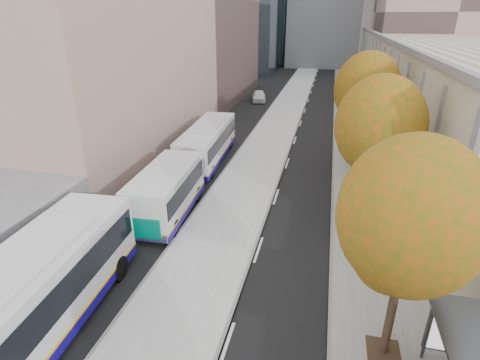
% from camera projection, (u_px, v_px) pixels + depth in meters
% --- Properties ---
extents(bus_platform, '(4.25, 150.00, 0.15)m').
position_uv_depth(bus_platform, '(269.00, 141.00, 33.84)').
color(bus_platform, '#A4A4A4').
rests_on(bus_platform, ground).
extents(sidewalk, '(4.75, 150.00, 0.08)m').
position_uv_depth(sidewalk, '(361.00, 148.00, 32.17)').
color(sidewalk, slate).
rests_on(sidewalk, ground).
extents(building_tan, '(18.00, 92.00, 8.00)m').
position_uv_depth(building_tan, '(435.00, 65.00, 54.01)').
color(building_tan, gray).
rests_on(building_tan, ground).
extents(tree_c, '(4.20, 4.20, 7.28)m').
position_uv_depth(tree_c, '(411.00, 217.00, 10.58)').
color(tree_c, black).
rests_on(tree_c, sidewalk).
extents(tree_d, '(4.40, 4.40, 7.60)m').
position_uv_depth(tree_d, '(380.00, 126.00, 18.51)').
color(tree_d, black).
rests_on(tree_d, sidewalk).
extents(tree_e, '(4.60, 4.60, 7.92)m').
position_uv_depth(tree_e, '(367.00, 89.00, 26.44)').
color(tree_e, black).
rests_on(tree_e, sidewalk).
extents(bus_far, '(3.32, 16.87, 2.79)m').
position_uv_depth(bus_far, '(193.00, 159.00, 25.38)').
color(bus_far, silver).
rests_on(bus_far, ground).
extents(distant_car, '(2.55, 4.50, 1.44)m').
position_uv_depth(distant_car, '(259.00, 96.00, 49.54)').
color(distant_car, white).
rests_on(distant_car, ground).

